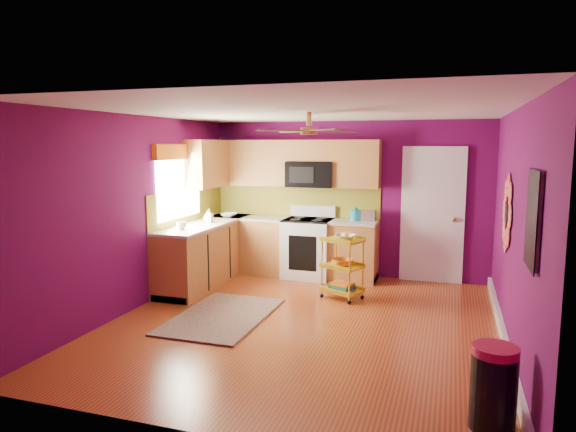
% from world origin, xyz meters
% --- Properties ---
extents(ground, '(5.00, 5.00, 0.00)m').
position_xyz_m(ground, '(0.00, 0.00, 0.00)').
color(ground, maroon).
rests_on(ground, ground).
extents(room_envelope, '(4.54, 5.04, 2.52)m').
position_xyz_m(room_envelope, '(0.03, 0.00, 1.63)').
color(room_envelope, '#5C0A4C').
rests_on(room_envelope, ground).
extents(lower_cabinets, '(2.81, 2.31, 0.94)m').
position_xyz_m(lower_cabinets, '(-1.35, 1.82, 0.43)').
color(lower_cabinets, '#955D28').
rests_on(lower_cabinets, ground).
extents(electric_range, '(0.76, 0.66, 1.13)m').
position_xyz_m(electric_range, '(-0.55, 2.17, 0.48)').
color(electric_range, white).
rests_on(electric_range, ground).
extents(upper_cabinetry, '(2.80, 2.30, 1.26)m').
position_xyz_m(upper_cabinetry, '(-1.24, 2.17, 1.80)').
color(upper_cabinetry, '#955D28').
rests_on(upper_cabinetry, ground).
extents(left_window, '(0.08, 1.35, 1.08)m').
position_xyz_m(left_window, '(-2.22, 1.05, 1.74)').
color(left_window, white).
rests_on(left_window, ground).
extents(panel_door, '(0.95, 0.11, 2.15)m').
position_xyz_m(panel_door, '(1.35, 2.47, 1.02)').
color(panel_door, white).
rests_on(panel_door, ground).
extents(right_wall_art, '(0.04, 2.74, 1.04)m').
position_xyz_m(right_wall_art, '(2.23, -0.34, 1.44)').
color(right_wall_art, black).
rests_on(right_wall_art, ground).
extents(ceiling_fan, '(1.01, 1.01, 0.26)m').
position_xyz_m(ceiling_fan, '(0.00, 0.20, 2.29)').
color(ceiling_fan, '#BF8C3F').
rests_on(ceiling_fan, ground).
extents(shag_rug, '(1.07, 1.73, 0.02)m').
position_xyz_m(shag_rug, '(-1.03, -0.07, 0.01)').
color(shag_rug, black).
rests_on(shag_rug, ground).
extents(rolling_cart, '(0.63, 0.56, 0.94)m').
position_xyz_m(rolling_cart, '(0.23, 1.15, 0.48)').
color(rolling_cart, yellow).
rests_on(rolling_cart, ground).
extents(trash_can, '(0.39, 0.40, 0.65)m').
position_xyz_m(trash_can, '(1.98, -1.76, 0.32)').
color(trash_can, black).
rests_on(trash_can, ground).
extents(teal_kettle, '(0.18, 0.18, 0.21)m').
position_xyz_m(teal_kettle, '(0.20, 2.26, 1.02)').
color(teal_kettle, teal).
rests_on(teal_kettle, lower_cabinets).
extents(toaster, '(0.22, 0.15, 0.18)m').
position_xyz_m(toaster, '(0.40, 2.25, 1.03)').
color(toaster, beige).
rests_on(toaster, lower_cabinets).
extents(soap_bottle_a, '(0.09, 0.10, 0.21)m').
position_xyz_m(soap_bottle_a, '(-1.90, 1.36, 1.04)').
color(soap_bottle_a, '#EA3F72').
rests_on(soap_bottle_a, lower_cabinets).
extents(soap_bottle_b, '(0.14, 0.14, 0.17)m').
position_xyz_m(soap_bottle_b, '(-1.94, 1.38, 1.03)').
color(soap_bottle_b, white).
rests_on(soap_bottle_b, lower_cabinets).
extents(counter_dish, '(0.27, 0.27, 0.07)m').
position_xyz_m(counter_dish, '(-1.87, 2.03, 0.97)').
color(counter_dish, white).
rests_on(counter_dish, lower_cabinets).
extents(counter_cup, '(0.14, 0.14, 0.11)m').
position_xyz_m(counter_cup, '(-1.98, 0.65, 0.99)').
color(counter_cup, white).
rests_on(counter_cup, lower_cabinets).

